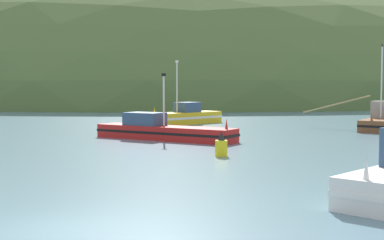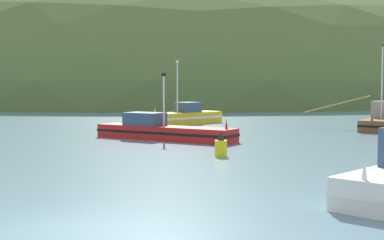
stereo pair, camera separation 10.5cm
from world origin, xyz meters
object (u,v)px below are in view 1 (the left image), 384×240
Objects in this scene: fishing_boat_yellow at (185,116)px; fishing_boat_red at (162,131)px; channel_buoy at (221,146)px; fishing_boat_brown at (383,121)px.

fishing_boat_yellow reaches higher than fishing_boat_red.
fishing_boat_red reaches higher than channel_buoy.
fishing_boat_brown reaches higher than fishing_boat_red.
fishing_boat_red is at bearing 42.13° from fishing_boat_yellow.
channel_buoy is at bearing -8.30° from fishing_boat_brown.
fishing_boat_brown is at bearing 115.00° from fishing_boat_yellow.
fishing_boat_brown is (17.94, -3.79, 0.02)m from fishing_boat_yellow.
fishing_boat_red is 0.82× the size of fishing_boat_brown.
fishing_boat_yellow is 24.54m from channel_buoy.
fishing_boat_yellow is 0.60× the size of fishing_boat_brown.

